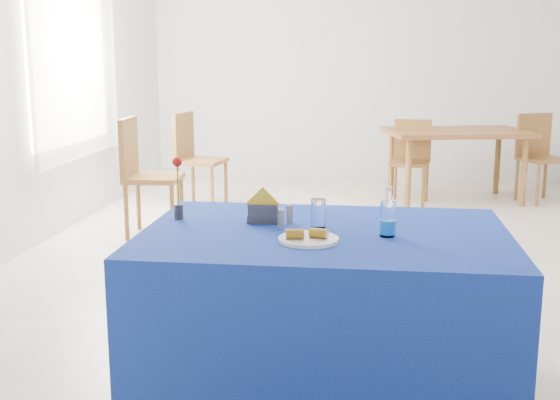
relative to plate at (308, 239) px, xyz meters
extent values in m
plane|color=beige|center=(0.07, 2.39, -0.77)|extent=(7.00, 7.00, 0.00)
plane|color=silver|center=(0.07, 5.89, 0.63)|extent=(5.00, 0.00, 5.00)
plane|color=silver|center=(0.07, -1.11, 0.63)|extent=(5.00, 0.00, 5.00)
plane|color=silver|center=(-2.43, 2.39, 0.63)|extent=(0.00, 7.00, 7.00)
cube|color=white|center=(-2.40, 3.19, 0.78)|extent=(0.04, 1.50, 1.60)
cube|color=white|center=(-2.33, 3.19, 0.78)|extent=(0.04, 1.75, 1.85)
cylinder|color=silver|center=(0.00, 0.00, 0.00)|extent=(0.25, 0.25, 0.01)
cylinder|color=white|center=(0.02, 0.24, 0.06)|extent=(0.07, 0.07, 0.13)
cylinder|color=gray|center=(-0.11, 0.31, 0.04)|extent=(0.03, 0.03, 0.08)
cylinder|color=slate|center=(-0.14, 0.21, 0.04)|extent=(0.03, 0.03, 0.08)
cube|color=navy|center=(0.06, 0.18, -0.39)|extent=(1.60, 1.10, 0.76)
cylinder|color=white|center=(0.32, 0.13, 0.07)|extent=(0.07, 0.07, 0.15)
cylinder|color=blue|center=(0.32, 0.13, 0.03)|extent=(0.07, 0.07, 0.06)
cylinder|color=white|center=(0.32, 0.13, 0.17)|extent=(0.03, 0.03, 0.05)
cylinder|color=white|center=(0.32, 0.13, 0.20)|extent=(0.03, 0.03, 0.01)
cube|color=#35353A|center=(-0.24, 0.30, 0.01)|extent=(0.15, 0.06, 0.03)
cube|color=#37373C|center=(-0.23, 0.27, 0.04)|extent=(0.13, 0.01, 0.09)
cube|color=#36373B|center=(-0.24, 0.32, 0.04)|extent=(0.13, 0.01, 0.09)
cube|color=gold|center=(-0.24, 0.30, 0.08)|extent=(0.16, 0.02, 0.16)
cylinder|color=#26272B|center=(-0.64, 0.33, 0.03)|extent=(0.04, 0.04, 0.07)
cylinder|color=#185D17|center=(-0.64, 0.33, 0.14)|extent=(0.01, 0.01, 0.22)
sphere|color=#AC0C0B|center=(-0.64, 0.33, 0.26)|extent=(0.05, 0.05, 0.05)
cube|color=brown|center=(1.15, 4.70, -0.04)|extent=(1.58, 1.20, 0.05)
cylinder|color=#955A2B|center=(0.63, 4.23, -0.41)|extent=(0.06, 0.06, 0.71)
cylinder|color=olive|center=(1.81, 4.49, -0.41)|extent=(0.06, 0.06, 0.71)
cylinder|color=brown|center=(0.49, 4.92, -0.41)|extent=(0.06, 0.06, 0.71)
cylinder|color=brown|center=(1.66, 5.17, -0.41)|extent=(0.06, 0.06, 0.71)
cylinder|color=#945D2B|center=(0.47, 4.34, -0.56)|extent=(0.03, 0.03, 0.41)
cylinder|color=#945D2B|center=(0.79, 4.29, -0.56)|extent=(0.03, 0.03, 0.41)
cylinder|color=#945D2B|center=(0.53, 4.67, -0.56)|extent=(0.03, 0.03, 0.41)
cylinder|color=#945D2B|center=(0.85, 4.61, -0.56)|extent=(0.03, 0.03, 0.41)
cube|color=#945D2B|center=(0.66, 4.48, -0.34)|extent=(0.45, 0.45, 0.04)
cube|color=#945D2B|center=(0.69, 4.65, -0.11)|extent=(0.39, 0.10, 0.42)
cylinder|color=#945D2B|center=(1.96, 4.50, -0.55)|extent=(0.04, 0.04, 0.44)
cylinder|color=#945D2B|center=(1.81, 4.82, -0.55)|extent=(0.04, 0.04, 0.44)
cylinder|color=#945D2B|center=(2.13, 4.97, -0.55)|extent=(0.04, 0.04, 0.44)
cube|color=#945D2B|center=(2.04, 4.73, -0.31)|extent=(0.54, 0.54, 0.04)
cube|color=#945D2B|center=(1.97, 4.90, -0.07)|extent=(0.39, 0.20, 0.45)
cylinder|color=#945D2B|center=(-1.36, 2.69, -0.53)|extent=(0.04, 0.04, 0.48)
cylinder|color=#945D2B|center=(-1.39, 3.07, -0.53)|extent=(0.04, 0.04, 0.48)
cylinder|color=#945D2B|center=(-1.74, 2.66, -0.53)|extent=(0.04, 0.04, 0.48)
cylinder|color=#945D2B|center=(-1.77, 3.04, -0.53)|extent=(0.04, 0.04, 0.48)
cube|color=#945D2B|center=(-1.56, 2.86, -0.27)|extent=(0.48, 0.48, 0.04)
cube|color=#945D2B|center=(-1.77, 2.85, -0.01)|extent=(0.07, 0.45, 0.49)
cylinder|color=#945D2B|center=(-1.28, 3.81, -0.54)|extent=(0.04, 0.04, 0.46)
cylinder|color=#945D2B|center=(-1.22, 4.17, -0.54)|extent=(0.04, 0.04, 0.46)
cylinder|color=#945D2B|center=(-1.64, 3.87, -0.54)|extent=(0.04, 0.04, 0.46)
cylinder|color=#945D2B|center=(-1.58, 4.23, -0.54)|extent=(0.04, 0.04, 0.46)
cube|color=#945D2B|center=(-1.43, 4.02, -0.29)|extent=(0.50, 0.50, 0.04)
cube|color=#945D2B|center=(-1.62, 4.05, -0.04)|extent=(0.11, 0.43, 0.47)
cylinder|color=gold|center=(-0.05, -0.02, 0.03)|extent=(0.08, 0.05, 0.04)
cylinder|color=beige|center=(-0.02, -0.02, 0.03)|extent=(0.01, 0.03, 0.03)
cylinder|color=gold|center=(0.04, 0.00, 0.03)|extent=(0.08, 0.06, 0.04)
cylinder|color=beige|center=(0.08, -0.01, 0.03)|extent=(0.01, 0.03, 0.03)
camera|label=1|loc=(0.24, -2.80, 0.74)|focal=45.00mm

